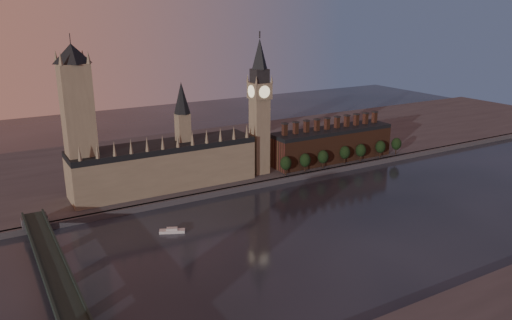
{
  "coord_description": "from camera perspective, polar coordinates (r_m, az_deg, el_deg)",
  "views": [
    {
      "loc": [
        -178.25,
        -208.16,
        124.56
      ],
      "look_at": [
        -25.09,
        55.0,
        33.61
      ],
      "focal_mm": 35.0,
      "sensor_mm": 36.0,
      "label": 1
    }
  ],
  "objects": [
    {
      "name": "ground",
      "position": [
        301.03,
        9.53,
        -8.06
      ],
      "size": [
        900.0,
        900.0,
        0.0
      ],
      "primitive_type": "plane",
      "color": "black",
      "rests_on": "ground"
    },
    {
      "name": "north_bank",
      "position": [
        442.66,
        -5.21,
        0.49
      ],
      "size": [
        900.0,
        182.0,
        4.0
      ],
      "color": "#49494E",
      "rests_on": "ground"
    },
    {
      "name": "palace_of_westminster",
      "position": [
        357.67,
        -10.33,
        -0.37
      ],
      "size": [
        130.0,
        30.3,
        74.0
      ],
      "color": "gray",
      "rests_on": "north_bank"
    },
    {
      "name": "victoria_tower",
      "position": [
        334.83,
        -19.64,
        4.38
      ],
      "size": [
        24.0,
        24.0,
        108.0
      ],
      "color": "gray",
      "rests_on": "north_bank"
    },
    {
      "name": "big_ben",
      "position": [
        375.83,
        0.41,
        6.25
      ],
      "size": [
        15.0,
        15.0,
        107.0
      ],
      "color": "gray",
      "rests_on": "north_bank"
    },
    {
      "name": "chimney_block",
      "position": [
        423.45,
        8.58,
        1.84
      ],
      "size": [
        110.0,
        25.0,
        37.0
      ],
      "color": "#502E1E",
      "rests_on": "north_bank"
    },
    {
      "name": "embankment_tree_0",
      "position": [
        380.74,
        3.43,
        -0.36
      ],
      "size": [
        8.6,
        8.6,
        14.88
      ],
      "color": "black",
      "rests_on": "north_bank"
    },
    {
      "name": "embankment_tree_1",
      "position": [
        389.52,
        5.64,
        -0.02
      ],
      "size": [
        8.6,
        8.6,
        14.88
      ],
      "color": "black",
      "rests_on": "north_bank"
    },
    {
      "name": "embankment_tree_2",
      "position": [
        400.31,
        7.68,
        0.37
      ],
      "size": [
        8.6,
        8.6,
        14.88
      ],
      "color": "black",
      "rests_on": "north_bank"
    },
    {
      "name": "embankment_tree_3",
      "position": [
        415.49,
        10.13,
        0.86
      ],
      "size": [
        8.6,
        8.6,
        14.88
      ],
      "color": "black",
      "rests_on": "north_bank"
    },
    {
      "name": "embankment_tree_4",
      "position": [
        424.36,
        11.89,
        1.09
      ],
      "size": [
        8.6,
        8.6,
        14.88
      ],
      "color": "black",
      "rests_on": "north_bank"
    },
    {
      "name": "embankment_tree_5",
      "position": [
        439.29,
        14.04,
        1.47
      ],
      "size": [
        8.6,
        8.6,
        14.88
      ],
      "color": "black",
      "rests_on": "north_bank"
    },
    {
      "name": "embankment_tree_6",
      "position": [
        452.71,
        15.75,
        1.79
      ],
      "size": [
        8.6,
        8.6,
        14.88
      ],
      "color": "black",
      "rests_on": "north_bank"
    },
    {
      "name": "westminster_bridge",
      "position": [
        237.64,
        -21.18,
        -14.14
      ],
      "size": [
        14.0,
        200.0,
        11.55
      ],
      "color": "black",
      "rests_on": "ground"
    },
    {
      "name": "river_boat",
      "position": [
        299.3,
        -9.57,
        -7.97
      ],
      "size": [
        15.22,
        10.07,
        2.96
      ],
      "rotation": [
        0.0,
        0.0,
        -0.43
      ],
      "color": "silver",
      "rests_on": "ground"
    }
  ]
}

